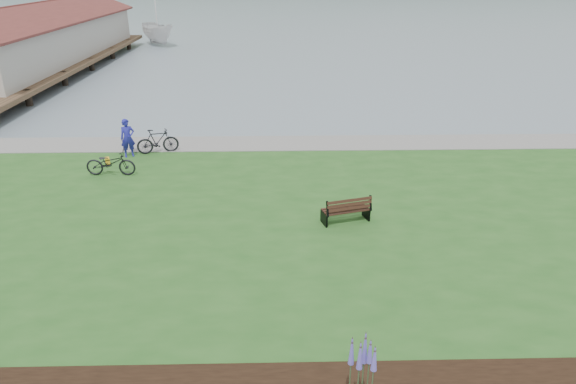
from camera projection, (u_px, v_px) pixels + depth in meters
name	position (u px, v px, depth m)	size (l,w,h in m)	color
ground	(309.00, 217.00, 17.76)	(600.00, 600.00, 0.00)	slate
lawn	(313.00, 240.00, 15.85)	(34.00, 20.00, 0.40)	#26591F
shoreline_path	(300.00, 143.00, 23.91)	(34.00, 2.20, 0.03)	gray
pier_pavilion	(42.00, 39.00, 41.45)	(8.00, 36.00, 5.40)	#4C3826
park_bench	(347.00, 209.00, 16.32)	(1.63, 1.01, 0.94)	black
person	(127.00, 135.00, 21.90)	(0.71, 0.49, 1.95)	#2322A0
bicycle_a	(110.00, 163.00, 20.08)	(1.93, 0.67, 1.01)	black
bicycle_b	(158.00, 141.00, 22.48)	(1.81, 0.52, 1.09)	black
sailboat	(159.00, 45.00, 56.86)	(10.93, 11.13, 28.82)	silver
pannier	(107.00, 161.00, 21.31)	(0.18, 0.28, 0.30)	yellow
echium_4	(362.00, 378.00, 8.94)	(0.62, 0.62, 2.17)	#133419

